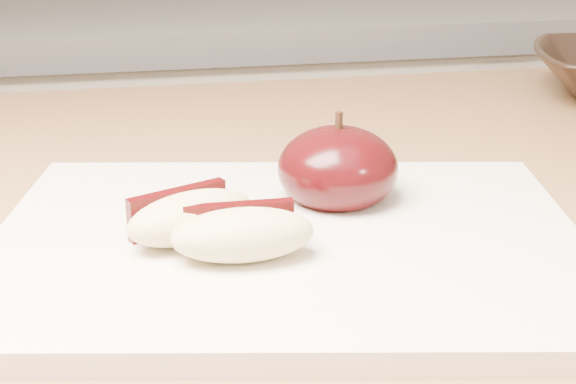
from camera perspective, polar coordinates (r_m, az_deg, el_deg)
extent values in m
cube|color=silver|center=(1.36, -8.83, -7.33)|extent=(2.40, 0.60, 0.90)
cube|color=slate|center=(1.21, -10.11, 12.61)|extent=(2.40, 0.62, 0.04)
cube|color=#A17246|center=(0.54, -7.47, -2.51)|extent=(1.64, 0.64, 0.04)
cube|color=white|center=(0.45, 0.00, -3.74)|extent=(0.37, 0.30, 0.01)
ellipsoid|color=black|center=(0.49, 3.56, 1.66)|extent=(0.09, 0.09, 0.05)
cylinder|color=black|center=(0.48, 3.64, 5.08)|extent=(0.00, 0.00, 0.01)
ellipsoid|color=beige|center=(0.44, -6.89, -1.80)|extent=(0.08, 0.06, 0.03)
cube|color=black|center=(0.45, -7.84, -1.28)|extent=(0.06, 0.03, 0.02)
ellipsoid|color=beige|center=(0.41, -3.24, -3.05)|extent=(0.08, 0.04, 0.03)
cube|color=black|center=(0.43, -3.51, -2.33)|extent=(0.06, 0.01, 0.02)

